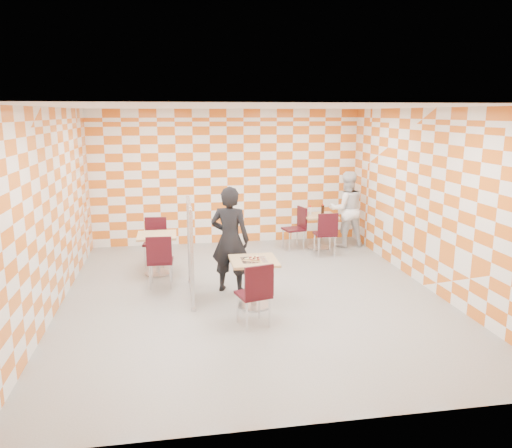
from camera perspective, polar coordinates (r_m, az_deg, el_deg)
The scene contains 15 objects.
room_shell at distance 8.35m, azimuth -1.07°, elevation 2.83°, with size 7.00×7.00×7.00m.
main_table at distance 7.61m, azimuth -0.24°, elevation -5.84°, with size 0.70×0.70×0.75m.
second_table at distance 10.96m, azimuth 7.25°, elevation -0.19°, with size 0.70×0.70×0.75m.
empty_table at distance 9.32m, azimuth -11.21°, elevation -2.61°, with size 0.70×0.70×0.75m.
chair_main_front at distance 6.88m, azimuth 0.00°, elevation -7.58°, with size 0.52×0.52×0.92m.
chair_second_front at distance 10.36m, azimuth 8.04°, elevation -0.76°, with size 0.42×0.43×0.92m.
chair_second_side at distance 10.85m, azimuth 4.77°, elevation -0.08°, with size 0.51×0.50×0.92m.
chair_empty_near at distance 8.54m, azimuth -10.93°, elevation -3.76°, with size 0.44×0.45×0.92m.
chair_empty_far at distance 9.91m, azimuth -11.43°, elevation -1.51°, with size 0.47×0.48×0.92m.
partition at distance 8.03m, azimuth -7.51°, elevation -2.87°, with size 0.08×1.38×1.55m.
man_dark at distance 8.19m, azimuth -2.99°, elevation -1.80°, with size 0.64×0.42×1.77m, color black.
man_white at distance 11.18m, azimuth 10.29°, elevation 1.68°, with size 0.81×0.63×1.67m, color white.
pizza_on_foil at distance 7.52m, azimuth -0.23°, elevation -4.01°, with size 0.40×0.40×0.04m.
sport_bottle at distance 10.92m, azimuth 6.20°, elevation 1.55°, with size 0.06×0.06×0.20m.
soda_bottle at distance 10.95m, azimuth 7.63°, elevation 1.63°, with size 0.07×0.07×0.23m.
Camera 1 is at (-1.21, -7.59, 2.92)m, focal length 35.00 mm.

